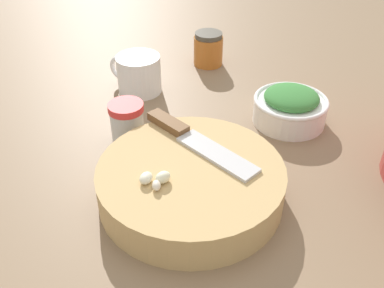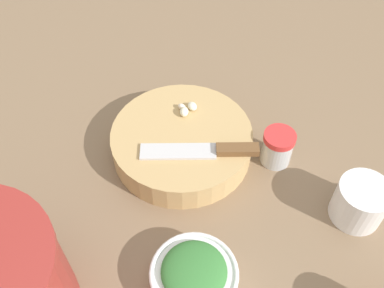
{
  "view_description": "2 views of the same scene",
  "coord_description": "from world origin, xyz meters",
  "px_view_note": "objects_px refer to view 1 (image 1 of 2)",
  "views": [
    {
      "loc": [
        0.47,
        -0.22,
        0.42
      ],
      "look_at": [
        0.0,
        -0.03,
        0.05
      ],
      "focal_mm": 40.0,
      "sensor_mm": 36.0,
      "label": 1
    },
    {
      "loc": [
        -0.14,
        0.41,
        0.63
      ],
      "look_at": [
        0.03,
        -0.02,
        0.08
      ],
      "focal_mm": 40.0,
      "sensor_mm": 36.0,
      "label": 2
    }
  ],
  "objects_px": {
    "chef_knife": "(192,138)",
    "garlic_cloves": "(155,179)",
    "cutting_board": "(191,182)",
    "honey_jar": "(208,49)",
    "herb_bowl": "(290,107)",
    "coffee_mug": "(138,74)",
    "spice_jar": "(127,122)"
  },
  "relations": [
    {
      "from": "spice_jar",
      "to": "coffee_mug",
      "type": "bearing_deg",
      "value": 157.38
    },
    {
      "from": "coffee_mug",
      "to": "honey_jar",
      "type": "height_order",
      "value": "coffee_mug"
    },
    {
      "from": "chef_knife",
      "to": "spice_jar",
      "type": "distance_m",
      "value": 0.13
    },
    {
      "from": "herb_bowl",
      "to": "honey_jar",
      "type": "distance_m",
      "value": 0.27
    },
    {
      "from": "chef_knife",
      "to": "garlic_cloves",
      "type": "distance_m",
      "value": 0.1
    },
    {
      "from": "spice_jar",
      "to": "honey_jar",
      "type": "height_order",
      "value": "honey_jar"
    },
    {
      "from": "cutting_board",
      "to": "honey_jar",
      "type": "distance_m",
      "value": 0.43
    },
    {
      "from": "garlic_cloves",
      "to": "spice_jar",
      "type": "relative_size",
      "value": 0.67
    },
    {
      "from": "chef_knife",
      "to": "coffee_mug",
      "type": "relative_size",
      "value": 1.98
    },
    {
      "from": "honey_jar",
      "to": "cutting_board",
      "type": "bearing_deg",
      "value": -27.11
    },
    {
      "from": "cutting_board",
      "to": "herb_bowl",
      "type": "relative_size",
      "value": 2.0
    },
    {
      "from": "cutting_board",
      "to": "chef_knife",
      "type": "relative_size",
      "value": 1.28
    },
    {
      "from": "chef_knife",
      "to": "spice_jar",
      "type": "height_order",
      "value": "spice_jar"
    },
    {
      "from": "spice_jar",
      "to": "coffee_mug",
      "type": "height_order",
      "value": "coffee_mug"
    },
    {
      "from": "spice_jar",
      "to": "coffee_mug",
      "type": "distance_m",
      "value": 0.17
    },
    {
      "from": "herb_bowl",
      "to": "coffee_mug",
      "type": "height_order",
      "value": "coffee_mug"
    },
    {
      "from": "herb_bowl",
      "to": "spice_jar",
      "type": "bearing_deg",
      "value": -100.94
    },
    {
      "from": "spice_jar",
      "to": "coffee_mug",
      "type": "relative_size",
      "value": 0.68
    },
    {
      "from": "garlic_cloves",
      "to": "honey_jar",
      "type": "bearing_deg",
      "value": 147.65
    },
    {
      "from": "honey_jar",
      "to": "garlic_cloves",
      "type": "bearing_deg",
      "value": -32.35
    },
    {
      "from": "cutting_board",
      "to": "chef_knife",
      "type": "xyz_separation_m",
      "value": [
        -0.06,
        0.03,
        0.03
      ]
    },
    {
      "from": "chef_knife",
      "to": "garlic_cloves",
      "type": "bearing_deg",
      "value": 19.09
    },
    {
      "from": "honey_jar",
      "to": "coffee_mug",
      "type": "bearing_deg",
      "value": -71.09
    },
    {
      "from": "chef_knife",
      "to": "cutting_board",
      "type": "bearing_deg",
      "value": 44.18
    },
    {
      "from": "cutting_board",
      "to": "spice_jar",
      "type": "relative_size",
      "value": 3.76
    },
    {
      "from": "cutting_board",
      "to": "garlic_cloves",
      "type": "xyz_separation_m",
      "value": [
        0.01,
        -0.05,
        0.03
      ]
    },
    {
      "from": "spice_jar",
      "to": "honey_jar",
      "type": "relative_size",
      "value": 0.95
    },
    {
      "from": "cutting_board",
      "to": "chef_knife",
      "type": "bearing_deg",
      "value": 156.21
    },
    {
      "from": "spice_jar",
      "to": "chef_knife",
      "type": "bearing_deg",
      "value": 32.21
    },
    {
      "from": "garlic_cloves",
      "to": "coffee_mug",
      "type": "height_order",
      "value": "coffee_mug"
    },
    {
      "from": "spice_jar",
      "to": "honey_jar",
      "type": "xyz_separation_m",
      "value": [
        -0.21,
        0.24,
        0.0
      ]
    },
    {
      "from": "cutting_board",
      "to": "spice_jar",
      "type": "distance_m",
      "value": 0.17
    }
  ]
}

